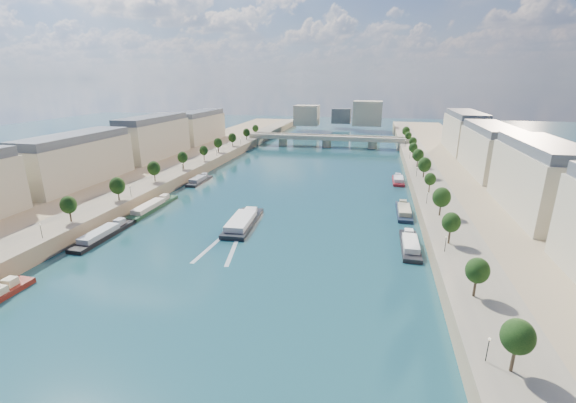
% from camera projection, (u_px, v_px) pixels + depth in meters
% --- Properties ---
extents(ground, '(700.00, 700.00, 0.00)m').
position_uv_depth(ground, '(288.00, 196.00, 159.74)').
color(ground, '#0C2E37').
rests_on(ground, ground).
extents(quay_left, '(44.00, 520.00, 5.00)m').
position_uv_depth(quay_left, '(133.00, 180.00, 174.17)').
color(quay_left, '#9E8460').
rests_on(quay_left, ground).
extents(quay_right, '(44.00, 520.00, 5.00)m').
position_uv_depth(quay_right, '(476.00, 202.00, 143.79)').
color(quay_right, '#9E8460').
rests_on(quay_right, ground).
extents(pave_left, '(14.00, 520.00, 0.10)m').
position_uv_depth(pave_left, '(163.00, 177.00, 170.23)').
color(pave_left, gray).
rests_on(pave_left, quay_left).
extents(pave_right, '(14.00, 520.00, 0.10)m').
position_uv_depth(pave_right, '(434.00, 193.00, 146.18)').
color(pave_right, gray).
rests_on(pave_right, quay_right).
extents(trees_left, '(4.80, 268.80, 8.26)m').
position_uv_depth(trees_left, '(168.00, 164.00, 170.01)').
color(trees_left, '#382B1E').
rests_on(trees_left, ground).
extents(trees_right, '(4.80, 268.80, 8.26)m').
position_uv_depth(trees_right, '(427.00, 172.00, 154.23)').
color(trees_right, '#382B1E').
rests_on(trees_right, ground).
extents(lamps_left, '(0.36, 200.36, 4.28)m').
position_uv_depth(lamps_left, '(159.00, 176.00, 159.16)').
color(lamps_left, black).
rests_on(lamps_left, ground).
extents(lamps_right, '(0.36, 200.36, 4.28)m').
position_uv_depth(lamps_right, '(421.00, 182.00, 150.94)').
color(lamps_right, black).
rests_on(lamps_right, ground).
extents(buildings_left, '(16.00, 226.00, 23.20)m').
position_uv_depth(buildings_left, '(121.00, 144.00, 183.82)').
color(buildings_left, '#B8AD8D').
rests_on(buildings_left, ground).
extents(buildings_right, '(16.00, 226.00, 23.20)m').
position_uv_depth(buildings_right, '(510.00, 160.00, 147.94)').
color(buildings_right, '#B8AD8D').
rests_on(buildings_right, ground).
extents(skyline, '(79.00, 42.00, 22.00)m').
position_uv_depth(skyline, '(344.00, 114.00, 358.52)').
color(skyline, '#B8AD8D').
rests_on(skyline, ground).
extents(bridge, '(112.00, 12.00, 8.15)m').
position_uv_depth(bridge, '(327.00, 140.00, 273.59)').
color(bridge, '#C1B79E').
rests_on(bridge, ground).
extents(tour_barge, '(9.63, 27.79, 3.75)m').
position_uv_depth(tour_barge, '(243.00, 222.00, 127.45)').
color(tour_barge, black).
rests_on(tour_barge, ground).
extents(wake, '(10.75, 26.03, 0.04)m').
position_uv_depth(wake, '(224.00, 245.00, 112.32)').
color(wake, silver).
rests_on(wake, ground).
extents(moored_barges_left, '(5.00, 125.68, 3.60)m').
position_uv_depth(moored_barges_left, '(130.00, 220.00, 130.06)').
color(moored_barges_left, maroon).
rests_on(moored_barges_left, ground).
extents(moored_barges_right, '(5.00, 167.97, 3.60)m').
position_uv_depth(moored_barges_right, '(409.00, 240.00, 113.81)').
color(moored_barges_right, black).
rests_on(moored_barges_right, ground).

